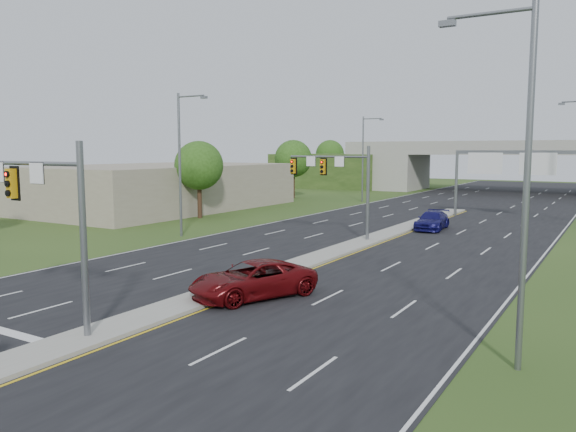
% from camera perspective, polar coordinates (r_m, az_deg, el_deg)
% --- Properties ---
extents(ground, '(240.00, 240.00, 0.00)m').
position_cam_1_polar(ground, '(21.54, -19.68, -11.77)').
color(ground, '#294117').
rests_on(ground, ground).
extents(road, '(24.00, 160.00, 0.02)m').
position_cam_1_polar(road, '(50.83, 12.46, -1.00)').
color(road, black).
rests_on(road, ground).
extents(median, '(2.00, 54.00, 0.16)m').
position_cam_1_polar(median, '(39.74, 6.91, -2.88)').
color(median, gray).
rests_on(median, road).
extents(lane_markings, '(23.72, 160.00, 0.01)m').
position_cam_1_polar(lane_markings, '(45.37, 9.28, -1.83)').
color(lane_markings, gold).
rests_on(lane_markings, road).
extents(signal_mast_near, '(6.62, 0.60, 7.00)m').
position_cam_1_polar(signal_mast_near, '(22.33, -23.98, 1.10)').
color(signal_mast_near, slate).
rests_on(signal_mast_near, ground).
extents(signal_mast_far, '(6.62, 0.60, 7.00)m').
position_cam_1_polar(signal_mast_far, '(41.94, 5.25, 4.00)').
color(signal_mast_far, slate).
rests_on(signal_mast_far, ground).
extents(sign_gantry, '(11.58, 0.44, 6.67)m').
position_cam_1_polar(sign_gantry, '(58.47, 21.99, 4.80)').
color(sign_gantry, slate).
rests_on(sign_gantry, ground).
extents(overpass, '(80.00, 14.00, 8.10)m').
position_cam_1_polar(overpass, '(94.21, 21.35, 4.34)').
color(overpass, gray).
rests_on(overpass, ground).
extents(lightpole_l_mid, '(2.85, 0.25, 11.00)m').
position_cam_1_polar(lightpole_l_mid, '(43.97, -10.76, 5.83)').
color(lightpole_l_mid, slate).
rests_on(lightpole_l_mid, ground).
extents(lightpole_l_far, '(2.85, 0.25, 11.00)m').
position_cam_1_polar(lightpole_l_far, '(73.85, 7.75, 6.19)').
color(lightpole_l_far, slate).
rests_on(lightpole_l_far, ground).
extents(lightpole_r_near, '(2.85, 0.25, 11.00)m').
position_cam_1_polar(lightpole_r_near, '(18.00, 22.51, 4.36)').
color(lightpole_r_near, slate).
rests_on(lightpole_r_near, ground).
extents(tree_l_near, '(4.80, 4.80, 7.60)m').
position_cam_1_polar(tree_l_near, '(55.93, -9.03, 5.07)').
color(tree_l_near, '#382316').
rests_on(tree_l_near, ground).
extents(tree_l_mid, '(5.20, 5.20, 8.12)m').
position_cam_1_polar(tree_l_mid, '(78.71, 0.54, 5.84)').
color(tree_l_mid, '#382316').
rests_on(tree_l_mid, ground).
extents(tree_back_a, '(6.00, 6.00, 8.85)m').
position_cam_1_polar(tree_back_a, '(119.66, 4.28, 6.27)').
color(tree_back_a, '#382316').
rests_on(tree_back_a, ground).
extents(tree_back_b, '(5.60, 5.60, 8.32)m').
position_cam_1_polar(tree_back_b, '(114.04, 10.60, 5.99)').
color(tree_back_b, '#382316').
rests_on(tree_back_b, ground).
extents(commercial_building, '(18.00, 30.00, 5.00)m').
position_cam_1_polar(commercial_building, '(66.46, -12.82, 2.92)').
color(commercial_building, gray).
rests_on(commercial_building, ground).
extents(car_far_a, '(4.90, 6.50, 1.64)m').
position_cam_1_polar(car_far_a, '(25.68, -3.61, -6.46)').
color(car_far_a, '#56080B').
rests_on(car_far_a, road).
extents(car_far_b, '(2.52, 5.43, 1.53)m').
position_cam_1_polar(car_far_b, '(48.87, 14.43, -0.44)').
color(car_far_b, '#0F0D50').
rests_on(car_far_b, road).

